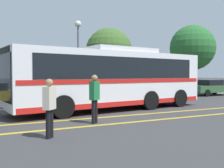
# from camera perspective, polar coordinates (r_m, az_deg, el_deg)

# --- Properties ---
(ground_plane) EXTENTS (220.00, 220.00, 0.00)m
(ground_plane) POSITION_cam_1_polar(r_m,az_deg,el_deg) (15.08, 3.78, -5.05)
(ground_plane) COLOR #38383A
(lane_strip_0) EXTENTS (30.84, 0.20, 0.01)m
(lane_strip_0) POSITION_cam_1_polar(r_m,az_deg,el_deg) (12.21, 4.60, -6.73)
(lane_strip_0) COLOR gold
(lane_strip_0) RESTS_ON ground_plane
(lane_strip_1) EXTENTS (30.84, 0.20, 0.01)m
(lane_strip_1) POSITION_cam_1_polar(r_m,az_deg,el_deg) (10.92, 8.82, -7.79)
(lane_strip_1) COLOR gold
(lane_strip_1) RESTS_ON ground_plane
(curb_strip) EXTENTS (38.84, 0.36, 0.15)m
(curb_strip) POSITION_cam_1_polar(r_m,az_deg,el_deg) (19.61, -7.74, -3.20)
(curb_strip) COLOR #99999E
(curb_strip) RESTS_ON ground_plane
(transit_bus) EXTENTS (11.36, 4.05, 3.30)m
(transit_bus) POSITION_cam_1_polar(r_m,az_deg,el_deg) (14.01, 0.03, 1.50)
(transit_bus) COLOR white
(transit_bus) RESTS_ON ground_plane
(parked_car_2) EXTENTS (4.95, 2.10, 1.44)m
(parked_car_2) POSITION_cam_1_polar(r_m,az_deg,el_deg) (18.30, -4.59, -1.53)
(parked_car_2) COLOR navy
(parked_car_2) RESTS_ON ground_plane
(parked_car_3) EXTENTS (4.28, 1.88, 1.57)m
(parked_car_3) POSITION_cam_1_polar(r_m,az_deg,el_deg) (21.13, 8.19, -0.90)
(parked_car_3) COLOR #9E9EA3
(parked_car_3) RESTS_ON ground_plane
(parked_car_4) EXTENTS (4.17, 1.79, 1.40)m
(parked_car_4) POSITION_cam_1_polar(r_m,az_deg,el_deg) (25.11, 20.73, -0.71)
(parked_car_4) COLOR #335B33
(parked_car_4) RESTS_ON ground_plane
(pedestrian_0) EXTENTS (0.47, 0.42, 1.86)m
(pedestrian_0) POSITION_cam_1_polar(r_m,az_deg,el_deg) (10.02, -3.83, -2.50)
(pedestrian_0) COLOR black
(pedestrian_0) RESTS_ON ground_plane
(pedestrian_2) EXTENTS (0.44, 0.46, 1.75)m
(pedestrian_2) POSITION_cam_1_polar(r_m,az_deg,el_deg) (7.90, -13.47, -4.32)
(pedestrian_2) COLOR black
(pedestrian_2) RESTS_ON ground_plane
(street_lamp) EXTENTS (0.52, 0.52, 6.13)m
(street_lamp) POSITION_cam_1_polar(r_m,az_deg,el_deg) (21.16, -7.39, 9.21)
(street_lamp) COLOR #59595E
(street_lamp) RESTS_ON ground_plane
(tree_0) EXTENTS (4.45, 4.45, 6.30)m
(tree_0) POSITION_cam_1_polar(r_m,az_deg,el_deg) (25.15, -0.65, 7.09)
(tree_0) COLOR #513823
(tree_0) RESTS_ON ground_plane
(tree_2) EXTENTS (4.98, 4.98, 7.34)m
(tree_2) POSITION_cam_1_polar(r_m,az_deg,el_deg) (30.61, 17.10, 7.55)
(tree_2) COLOR #513823
(tree_2) RESTS_ON ground_plane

